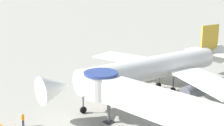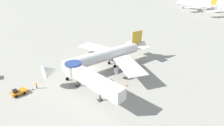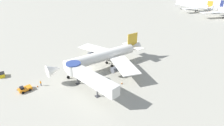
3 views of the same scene
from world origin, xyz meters
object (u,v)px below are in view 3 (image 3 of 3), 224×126
main_airplane (104,56)px  service_container_yellow (2,75)px  traffic_cone_near_nose (37,86)px  background_jet_orange_tail (195,6)px  traffic_cone_apron_front (17,89)px  ground_crew_marshaller (41,83)px  pushback_tug_orange (25,89)px  traffic_cone_starboard_wing (122,83)px  jet_bridge (87,76)px

main_airplane → service_container_yellow: bearing=-114.3°
traffic_cone_near_nose → background_jet_orange_tail: (-40.64, 150.16, 4.04)m
background_jet_orange_tail → traffic_cone_apron_front: bearing=12.7°
main_airplane → ground_crew_marshaller: main_airplane is taller
pushback_tug_orange → background_jet_orange_tail: 158.66m
pushback_tug_orange → traffic_cone_starboard_wing: 26.17m
traffic_cone_starboard_wing → traffic_cone_near_nose: (-12.83, -19.61, -0.03)m
main_airplane → traffic_cone_apron_front: 26.47m
traffic_cone_apron_front → traffic_cone_near_nose: 4.98m
jet_bridge → traffic_cone_near_nose: size_ratio=28.39×
main_airplane → traffic_cone_apron_front: size_ratio=42.49×
jet_bridge → traffic_cone_apron_front: bearing=-135.5°
jet_bridge → traffic_cone_near_nose: jet_bridge is taller
jet_bridge → traffic_cone_starboard_wing: size_ratio=25.95×
traffic_cone_starboard_wing → ground_crew_marshaller: ground_crew_marshaller is taller
main_airplane → background_jet_orange_tail: 135.41m
ground_crew_marshaller → pushback_tug_orange: bearing=163.1°
traffic_cone_starboard_wing → traffic_cone_apron_front: (-14.58, -24.28, 0.04)m
pushback_tug_orange → traffic_cone_apron_front: pushback_tug_orange is taller
traffic_cone_apron_front → background_jet_orange_tail: (-38.89, 154.83, 3.97)m
jet_bridge → service_container_yellow: size_ratio=7.40×
pushback_tug_orange → traffic_cone_starboard_wing: bearing=54.5°
traffic_cone_apron_front → background_jet_orange_tail: bearing=104.1°
main_airplane → traffic_cone_apron_front: (-2.97, -26.05, -3.67)m
service_container_yellow → main_airplane: bearing=64.6°
traffic_cone_apron_front → ground_crew_marshaller: (1.76, 5.68, 0.58)m
traffic_cone_apron_front → service_container_yellow: bearing=-168.1°
pushback_tug_orange → background_jet_orange_tail: background_jet_orange_tail is taller
pushback_tug_orange → traffic_cone_near_nose: (0.05, 3.17, -0.37)m
traffic_cone_starboard_wing → main_airplane: bearing=171.3°
traffic_cone_starboard_wing → ground_crew_marshaller: bearing=-124.6°
background_jet_orange_tail → main_airplane: bearing=16.6°
jet_bridge → traffic_cone_apron_front: jet_bridge is taller
ground_crew_marshaller → background_jet_orange_tail: background_jet_orange_tail is taller
service_container_yellow → background_jet_orange_tail: (-28.42, 157.03, 3.73)m
pushback_tug_orange → traffic_cone_starboard_wing: (12.88, 22.78, -0.34)m
main_airplane → traffic_cone_near_nose: main_airplane is taller
jet_bridge → service_container_yellow: 28.07m
service_container_yellow → traffic_cone_apron_front: bearing=11.9°
traffic_cone_near_nose → pushback_tug_orange: bearing=-90.8°
traffic_cone_near_nose → traffic_cone_starboard_wing: bearing=56.8°
jet_bridge → traffic_cone_starboard_wing: jet_bridge is taller
pushback_tug_orange → traffic_cone_apron_front: 2.29m
service_container_yellow → ground_crew_marshaller: (12.23, 7.88, 0.34)m
traffic_cone_starboard_wing → traffic_cone_apron_front: traffic_cone_apron_front is taller
traffic_cone_apron_front → background_jet_orange_tail: 159.69m
background_jet_orange_tail → jet_bridge: bearing=18.4°
traffic_cone_starboard_wing → traffic_cone_near_nose: 23.44m
jet_bridge → traffic_cone_near_nose: (-9.64, -10.33, -4.08)m
jet_bridge → pushback_tug_orange: jet_bridge is taller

